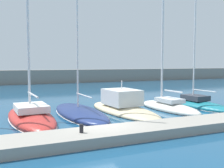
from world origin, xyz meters
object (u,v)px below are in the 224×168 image
at_px(sailboat_red_third, 31,115).
at_px(sailboat_teal_seventh, 197,104).
at_px(sailboat_navy_fourth, 80,112).
at_px(dock_bollard, 81,128).
at_px(sailboat_ivory_sixth, 169,107).
at_px(motorboat_sand_fifth, 123,107).

height_order(sailboat_red_third, sailboat_teal_seventh, sailboat_red_third).
relative_size(sailboat_navy_fourth, dock_bollard, 30.64).
relative_size(sailboat_red_third, sailboat_ivory_sixth, 1.60).
bearing_deg(dock_bollard, motorboat_sand_fifth, 50.69).
xyz_separation_m(sailboat_navy_fourth, sailboat_ivory_sixth, (7.73, -0.67, 0.03)).
bearing_deg(sailboat_teal_seventh, sailboat_ivory_sixth, 91.04).
xyz_separation_m(motorboat_sand_fifth, sailboat_teal_seventh, (7.35, -0.51, -0.09)).
xyz_separation_m(motorboat_sand_fifth, dock_bollard, (-5.64, -6.88, 0.40)).
bearing_deg(dock_bollard, sailboat_ivory_sixth, 32.26).
relative_size(sailboat_ivory_sixth, dock_bollard, 25.89).
distance_m(sailboat_navy_fourth, sailboat_ivory_sixth, 7.76).
height_order(sailboat_red_third, motorboat_sand_fifth, sailboat_red_third).
height_order(sailboat_ivory_sixth, dock_bollard, sailboat_ivory_sixth).
height_order(sailboat_red_third, sailboat_ivory_sixth, sailboat_red_third).
relative_size(sailboat_teal_seventh, dock_bollard, 33.24).
xyz_separation_m(motorboat_sand_fifth, sailboat_ivory_sixth, (4.04, -0.77, -0.10)).
height_order(motorboat_sand_fifth, dock_bollard, motorboat_sand_fifth).
bearing_deg(sailboat_teal_seventh, motorboat_sand_fifth, 82.50).
bearing_deg(sailboat_ivory_sixth, motorboat_sand_fifth, 75.30).
distance_m(sailboat_navy_fourth, dock_bollard, 7.07).
relative_size(sailboat_red_third, sailboat_teal_seventh, 1.25).
xyz_separation_m(sailboat_red_third, dock_bollard, (1.72, -6.42, 0.36)).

